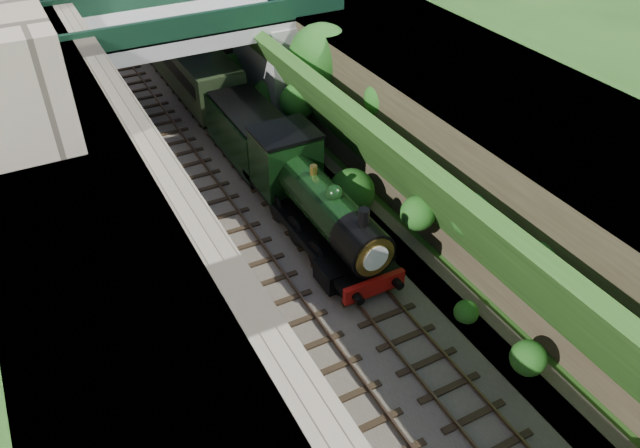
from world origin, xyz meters
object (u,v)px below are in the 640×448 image
(road_bridge, at_px, (201,53))
(locomotive, at_px, (315,203))
(tree, at_px, (322,59))
(tender, at_px, (250,136))

(road_bridge, height_order, locomotive, road_bridge)
(tree, xyz_separation_m, locomotive, (-4.71, -8.22, -2.75))
(locomotive, bearing_deg, tree, 60.17)
(tree, height_order, locomotive, tree)
(road_bridge, xyz_separation_m, tree, (4.97, -5.25, 0.57))
(locomotive, xyz_separation_m, tender, (-0.00, 7.36, -0.27))
(tree, bearing_deg, locomotive, -119.83)
(locomotive, height_order, tender, locomotive)
(tree, height_order, tender, tree)
(tree, bearing_deg, tender, -169.67)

